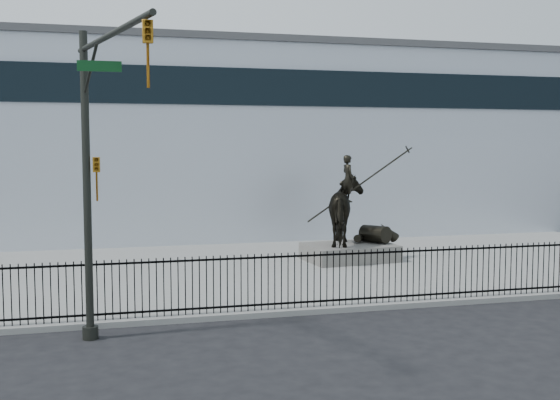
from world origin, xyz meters
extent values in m
plane|color=black|center=(0.00, 0.00, 0.00)|extent=(120.00, 120.00, 0.00)
cube|color=gray|center=(0.00, 7.00, 0.07)|extent=(30.00, 12.00, 0.15)
cube|color=silver|center=(0.00, 20.00, 4.50)|extent=(44.00, 14.00, 9.00)
cube|color=black|center=(0.00, 1.25, 0.30)|extent=(22.00, 0.05, 0.05)
cube|color=black|center=(0.00, 1.25, 1.55)|extent=(22.00, 0.05, 0.05)
cube|color=black|center=(0.00, 1.25, 0.90)|extent=(22.00, 0.03, 1.50)
cube|color=#5A5752|center=(2.12, 7.76, 0.45)|extent=(3.46, 2.56, 0.61)
imported|color=black|center=(2.12, 7.76, 2.05)|extent=(2.45, 2.78, 2.59)
imported|color=black|center=(2.02, 7.75, 3.23)|extent=(0.48, 0.68, 1.75)
cylinder|color=black|center=(2.47, 7.79, 2.97)|extent=(4.14, 0.49, 2.63)
cylinder|color=black|center=(-7.00, 0.20, 0.15)|extent=(0.36, 0.36, 0.30)
cylinder|color=black|center=(-7.00, 0.20, 3.50)|extent=(0.18, 0.18, 7.00)
cylinder|color=black|center=(-6.40, -1.92, 6.60)|extent=(1.47, 4.84, 0.12)
imported|color=#BA7614|center=(-5.80, -4.05, 5.97)|extent=(0.18, 0.22, 1.10)
imported|color=#BA7614|center=(-6.78, 0.20, 3.70)|extent=(0.16, 0.20, 1.00)
cube|color=#0C3F19|center=(-6.64, -1.00, 6.10)|extent=(0.90, 0.03, 0.22)
camera|label=1|loc=(-6.35, -15.22, 4.46)|focal=42.00mm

